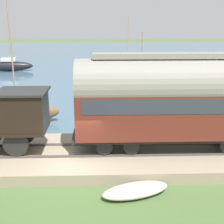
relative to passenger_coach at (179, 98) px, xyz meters
The scene contains 10 objects.
ground_plane 6.03m from the passenger_coach, 103.62° to the left, with size 200.00×200.00×0.00m, color #476033.
harbor_water 43.23m from the passenger_coach, ahead, with size 80.00×80.00×0.01m.
rail_embankment 5.77m from the passenger_coach, 90.00° to the left, with size 5.05×56.00×0.65m.
passenger_coach is the anchor object (origin of this frame).
sailboat_brown 11.37m from the passenger_coach, 57.63° to the left, with size 2.14×5.74×9.24m.
sailboat_gray 29.89m from the passenger_coach, ahead, with size 4.68×6.04×7.28m.
sailboat_black 32.91m from the passenger_coach, 29.66° to the left, with size 2.06×6.44×6.73m.
sailboat_green 11.45m from the passenger_coach, ahead, with size 1.35×4.22×5.86m.
rowboat_far_out 6.48m from the passenger_coach, 12.46° to the right, with size 1.19×2.19×0.40m.
beached_dinghy 5.01m from the passenger_coach, 144.01° to the left, with size 1.88×3.00×0.44m.
Camera 1 is at (-13.09, -1.28, 6.81)m, focal length 50.00 mm.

